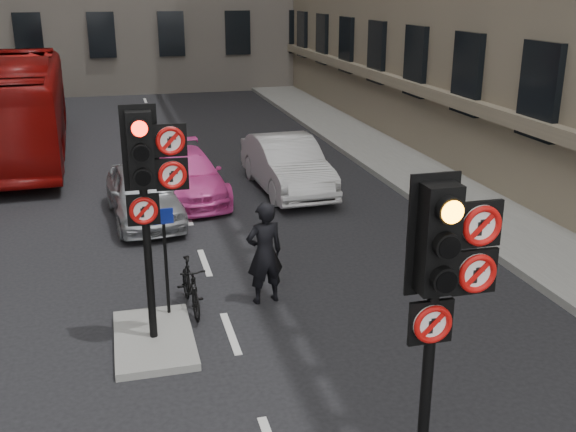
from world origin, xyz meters
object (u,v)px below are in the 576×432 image
car_pink (186,175)px  motorcyclist (265,253)px  signal_near (443,273)px  car_white (287,164)px  signal_far (148,175)px  motorcycle (190,286)px  car_silver (143,193)px  info_sign (165,247)px  bus_red (18,107)px

car_pink → motorcyclist: bearing=-89.2°
signal_near → car_pink: 11.80m
car_pink → car_white: bearing=-5.4°
signal_far → motorcycle: signal_far is taller
motorcycle → signal_near: bearing=-72.4°
car_white → car_pink: car_white is taller
signal_near → motorcycle: bearing=111.6°
signal_near → car_silver: (-2.49, 10.05, -1.93)m
motorcycle → signal_far: bearing=-125.3°
car_pink → motorcycle: bearing=-100.4°
signal_near → motorcycle: signal_near is taller
car_white → info_sign: (-3.77, -6.77, 0.57)m
car_white → info_sign: info_sign is taller
signal_near → car_pink: bearing=96.5°
motorcycle → info_sign: 0.98m
signal_far → car_silver: signal_far is taller
car_white → motorcyclist: (-2.07, -6.51, 0.19)m
car_white → motorcycle: size_ratio=3.00×
motorcycle → motorcyclist: (1.29, 0.00, 0.47)m
signal_near → info_sign: signal_near is taller
motorcycle → motorcyclist: size_ratio=0.80×
car_pink → motorcyclist: (0.63, -6.55, 0.31)m
signal_near → car_pink: (-1.32, 11.55, -1.98)m
motorcyclist → info_sign: info_sign is taller
signal_far → car_pink: (1.28, 7.55, -2.10)m
signal_near → car_pink: size_ratio=0.86×
car_silver → motorcyclist: 5.36m
car_silver → car_pink: size_ratio=0.92×
signal_near → info_sign: size_ratio=1.96×
car_pink → bus_red: 7.79m
signal_near → signal_far: 4.77m
car_silver → bus_red: bearing=109.6°
car_silver → motorcycle: car_silver is taller
signal_far → motorcycle: size_ratio=2.44×
signal_near → info_sign: 5.46m
signal_near → car_silver: signal_near is taller
info_sign → car_silver: bearing=87.9°
bus_red → info_sign: bearing=-76.9°
bus_red → motorcyclist: bearing=-69.8°
bus_red → car_silver: bearing=-67.8°
signal_far → info_sign: (0.21, 0.74, -1.40)m
car_silver → car_pink: (1.17, 1.50, -0.05)m
car_silver → signal_near: bearing=-81.1°
car_white → motorcycle: bearing=-119.7°
car_pink → car_silver: bearing=-132.6°
info_sign → motorcycle: bearing=30.5°
info_sign → car_white: bearing=57.7°
signal_near → car_white: size_ratio=0.81×
car_silver → motorcyclist: (1.80, -5.05, 0.26)m
signal_far → motorcycle: 2.55m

